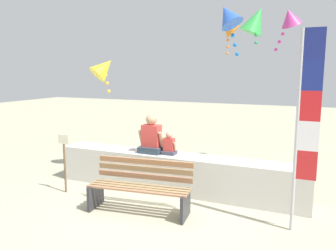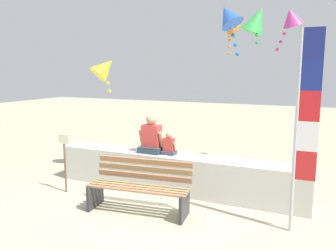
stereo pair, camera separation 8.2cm
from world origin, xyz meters
name	(u,v)px [view 1 (the left image)]	position (x,y,z in m)	size (l,w,h in m)	color
ground_plane	(155,208)	(0.00, 0.00, 0.00)	(40.00, 40.00, 0.00)	#AFAB8E
seawall_ledge	(176,173)	(0.00, 0.97, 0.38)	(5.19, 0.62, 0.76)	beige
park_bench	(140,187)	(-0.18, -0.20, 0.43)	(1.84, 0.81, 0.88)	#A47251
person_adult	(151,138)	(-0.53, 0.95, 1.07)	(0.53, 0.39, 0.81)	#2E3E4C
person_child	(169,146)	(-0.14, 0.95, 0.94)	(0.31, 0.22, 0.47)	#3A3D4F
flag_banner	(304,118)	(2.39, 0.09, 1.75)	(0.33, 0.05, 3.03)	#B7B7BC
kite_magenta	(290,18)	(1.84, 3.53, 3.67)	(0.74, 0.76, 1.03)	#DB3D9E
kite_blue	(228,16)	(0.86, 1.54, 3.49)	(0.70, 0.73, 1.05)	blue
kite_orange	(228,27)	(0.14, 4.44, 3.65)	(0.76, 0.75, 1.09)	orange
kite_green	(256,20)	(1.11, 3.18, 3.61)	(0.85, 0.71, 0.96)	green
kite_yellow	(104,68)	(-2.10, 1.61, 2.51)	(0.80, 0.84, 0.92)	yellow
sign_post	(64,158)	(-2.01, 0.01, 0.71)	(0.24, 0.04, 1.19)	brown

